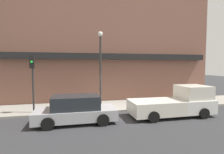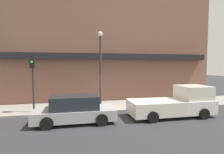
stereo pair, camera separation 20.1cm
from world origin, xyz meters
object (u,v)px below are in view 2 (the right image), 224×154
object	(u,v)px
pickup_truck	(176,103)
traffic_light	(33,74)
parked_car	(75,110)
street_lamp	(100,60)
fire_hydrant	(154,102)

from	to	relation	value
pickup_truck	traffic_light	bearing A→B (deg)	166.92
pickup_truck	parked_car	world-z (taller)	pickup_truck
pickup_truck	traffic_light	world-z (taller)	traffic_light
traffic_light	street_lamp	bearing A→B (deg)	7.72
parked_car	fire_hydrant	distance (m)	6.12
pickup_truck	parked_car	bearing A→B (deg)	-179.05
fire_hydrant	traffic_light	distance (m)	8.71
pickup_truck	street_lamp	world-z (taller)	street_lamp
traffic_light	fire_hydrant	bearing A→B (deg)	-1.01
pickup_truck	street_lamp	xyz separation A→B (m)	(-4.41, 2.84, 2.76)
street_lamp	traffic_light	size ratio (longest dim) A/B	1.50
parked_car	street_lamp	world-z (taller)	street_lamp
parked_car	fire_hydrant	xyz separation A→B (m)	(5.75, 2.08, -0.29)
parked_car	street_lamp	distance (m)	4.42
pickup_truck	fire_hydrant	bearing A→B (deg)	104.21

